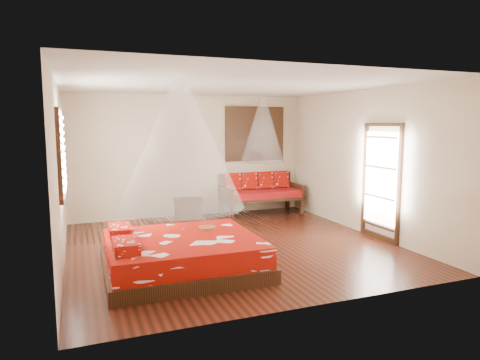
% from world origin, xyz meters
% --- Properties ---
extents(room, '(5.54, 5.54, 2.84)m').
position_xyz_m(room, '(0.00, 0.00, 1.40)').
color(room, black).
rests_on(room, ground).
extents(bed, '(2.25, 2.04, 0.65)m').
position_xyz_m(bed, '(-1.13, -0.99, 0.25)').
color(bed, black).
rests_on(bed, floor).
extents(daybed, '(1.92, 0.85, 0.97)m').
position_xyz_m(daybed, '(1.60, 2.39, 0.52)').
color(daybed, black).
rests_on(daybed, floor).
extents(storage_chest, '(0.73, 0.59, 0.45)m').
position_xyz_m(storage_chest, '(-0.17, 2.45, 0.23)').
color(storage_chest, black).
rests_on(storage_chest, floor).
extents(shutter_panel, '(1.52, 0.06, 1.32)m').
position_xyz_m(shutter_panel, '(1.60, 2.72, 1.90)').
color(shutter_panel, black).
rests_on(shutter_panel, wall_back).
extents(window_left, '(0.10, 1.74, 1.34)m').
position_xyz_m(window_left, '(-2.71, 0.20, 1.70)').
color(window_left, black).
rests_on(window_left, wall_left).
extents(glazed_door, '(0.08, 1.02, 2.16)m').
position_xyz_m(glazed_door, '(2.72, -0.60, 1.07)').
color(glazed_door, black).
rests_on(glazed_door, floor).
extents(wine_tray, '(0.27, 0.27, 0.22)m').
position_xyz_m(wine_tray, '(-0.63, -0.60, 0.56)').
color(wine_tray, brown).
rests_on(wine_tray, bed).
extents(mosquito_net_main, '(1.80, 1.80, 1.80)m').
position_xyz_m(mosquito_net_main, '(-1.11, -0.99, 1.85)').
color(mosquito_net_main, white).
rests_on(mosquito_net_main, ceiling).
extents(mosquito_net_daybed, '(1.02, 1.02, 1.50)m').
position_xyz_m(mosquito_net_daybed, '(1.60, 2.25, 2.00)').
color(mosquito_net_daybed, white).
rests_on(mosquito_net_daybed, ceiling).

